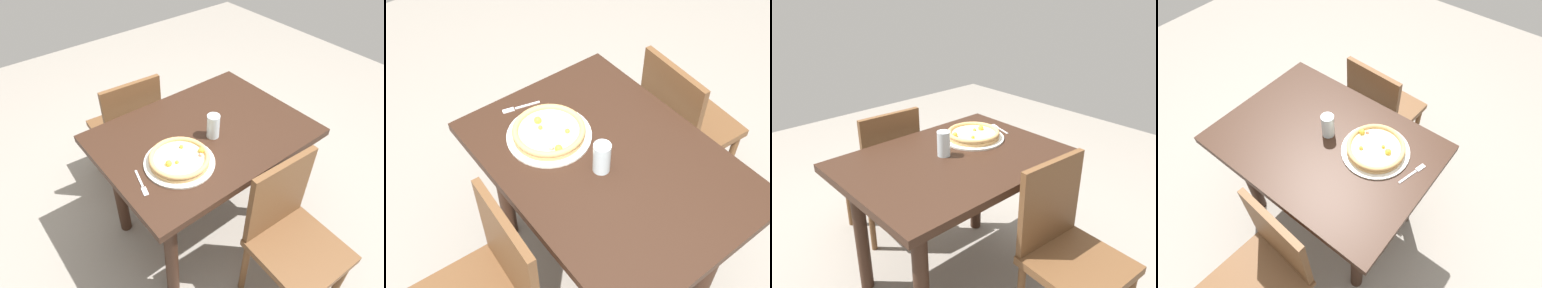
# 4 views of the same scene
# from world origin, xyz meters

# --- Properties ---
(ground_plane) EXTENTS (6.00, 6.00, 0.00)m
(ground_plane) POSITION_xyz_m (0.00, 0.00, 0.00)
(ground_plane) COLOR gray
(dining_table) EXTENTS (1.11, 0.80, 0.76)m
(dining_table) POSITION_xyz_m (0.00, 0.00, 0.63)
(dining_table) COLOR #331E14
(dining_table) RESTS_ON ground
(chair_near) EXTENTS (0.43, 0.43, 0.87)m
(chair_near) POSITION_xyz_m (0.14, -0.61, 0.48)
(chair_near) COLOR brown
(chair_near) RESTS_ON ground
(chair_far) EXTENTS (0.42, 0.42, 0.87)m
(chair_far) POSITION_xyz_m (-0.05, 0.61, 0.48)
(chair_far) COLOR brown
(chair_far) RESTS_ON ground
(plate) EXTENTS (0.34, 0.34, 0.01)m
(plate) POSITION_xyz_m (0.24, 0.11, 0.76)
(plate) COLOR silver
(plate) RESTS_ON dining_table
(pizza) EXTENTS (0.29, 0.29, 0.05)m
(pizza) POSITION_xyz_m (0.24, 0.11, 0.79)
(pizza) COLOR tan
(pizza) RESTS_ON plate
(fork) EXTENTS (0.06, 0.16, 0.00)m
(fork) POSITION_xyz_m (0.46, 0.12, 0.76)
(fork) COLOR silver
(fork) RESTS_ON dining_table
(drinking_glass) EXTENTS (0.07, 0.07, 0.13)m
(drinking_glass) POSITION_xyz_m (-0.02, 0.05, 0.82)
(drinking_glass) COLOR silver
(drinking_glass) RESTS_ON dining_table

